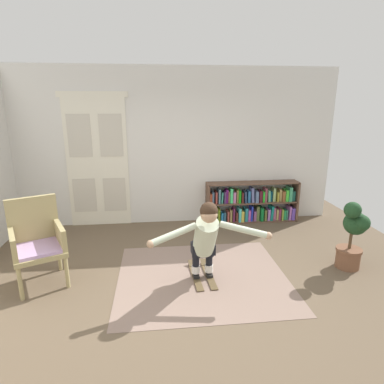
{
  "coord_description": "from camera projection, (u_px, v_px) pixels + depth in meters",
  "views": [
    {
      "loc": [
        -0.4,
        -3.46,
        2.26
      ],
      "look_at": [
        0.08,
        0.88,
        1.05
      ],
      "focal_mm": 30.27,
      "sensor_mm": 36.0,
      "label": 1
    }
  ],
  "objects": [
    {
      "name": "potted_plant",
      "position": [
        353.0,
        235.0,
        4.47
      ],
      "size": [
        0.4,
        0.37,
        0.99
      ],
      "color": "brown",
      "rests_on": "ground"
    },
    {
      "name": "rug",
      "position": [
        202.0,
        277.0,
        4.34
      ],
      "size": [
        2.24,
        1.98,
        0.01
      ],
      "primitive_type": "cube",
      "color": "gray",
      "rests_on": "ground"
    },
    {
      "name": "ground_plane",
      "position": [
        193.0,
        294.0,
        3.96
      ],
      "size": [
        7.2,
        7.2,
        0.0
      ],
      "primitive_type": "plane",
      "color": "brown"
    },
    {
      "name": "back_wall",
      "position": [
        177.0,
        147.0,
        6.07
      ],
      "size": [
        6.0,
        0.1,
        2.9
      ],
      "primitive_type": "cube",
      "color": "silver",
      "rests_on": "ground"
    },
    {
      "name": "skis_pair",
      "position": [
        202.0,
        274.0,
        4.36
      ],
      "size": [
        0.31,
        0.75,
        0.07
      ],
      "color": "brown",
      "rests_on": "rug"
    },
    {
      "name": "person_skier",
      "position": [
        206.0,
        236.0,
        3.98
      ],
      "size": [
        1.47,
        0.67,
        1.08
      ],
      "color": "white",
      "rests_on": "skis_pair"
    },
    {
      "name": "bookshelf",
      "position": [
        253.0,
        204.0,
        6.31
      ],
      "size": [
        1.79,
        0.3,
        0.79
      ],
      "color": "brown",
      "rests_on": "ground"
    },
    {
      "name": "wicker_chair",
      "position": [
        37.0,
        240.0,
        4.09
      ],
      "size": [
        0.8,
        0.8,
        1.1
      ],
      "color": "tan",
      "rests_on": "ground"
    },
    {
      "name": "double_door",
      "position": [
        97.0,
        161.0,
        5.91
      ],
      "size": [
        1.22,
        0.05,
        2.45
      ],
      "color": "silver",
      "rests_on": "ground"
    }
  ]
}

